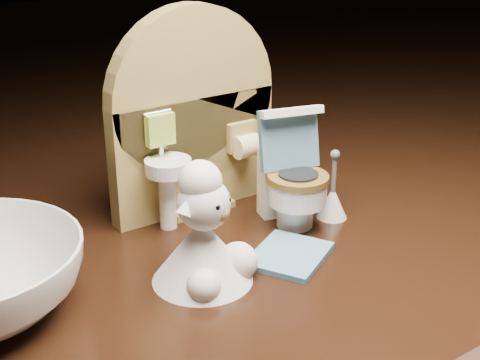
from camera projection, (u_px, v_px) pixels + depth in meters
name	position (u px, v px, depth m)	size (l,w,h in m)	color
backdrop_panel	(193.00, 124.00, 0.48)	(0.13, 0.05, 0.15)	olive
toy_toilet	(291.00, 181.00, 0.47)	(0.05, 0.06, 0.08)	white
bath_mat	(289.00, 255.00, 0.43)	(0.05, 0.04, 0.00)	teal
toilet_brush	(332.00, 200.00, 0.48)	(0.02, 0.02, 0.05)	white
plush_lamb	(205.00, 240.00, 0.40)	(0.06, 0.06, 0.08)	white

